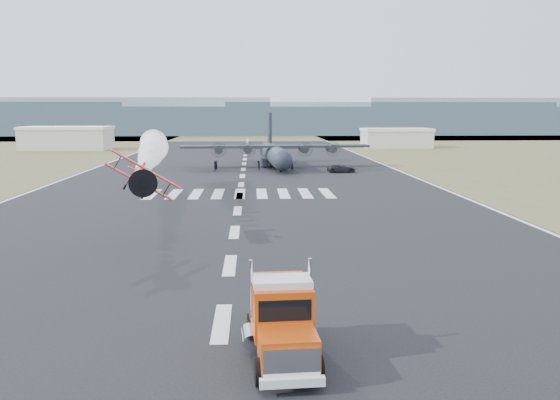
{
  "coord_description": "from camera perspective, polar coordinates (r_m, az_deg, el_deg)",
  "views": [
    {
      "loc": [
        1.68,
        -30.59,
        11.32
      ],
      "look_at": [
        3.97,
        17.6,
        4.0
      ],
      "focal_mm": 38.0,
      "sensor_mm": 36.0,
      "label": 1
    }
  ],
  "objects": [
    {
      "name": "ground",
      "position": [
        32.66,
        -5.62,
        -11.69
      ],
      "size": [
        500.0,
        500.0,
        0.0
      ],
      "primitive_type": "plane",
      "color": "black",
      "rests_on": "ground"
    },
    {
      "name": "scrub_far",
      "position": [
        260.84,
        -3.1,
        6.12
      ],
      "size": [
        500.0,
        80.0,
        0.0
      ],
      "primitive_type": "cube",
      "color": "brown",
      "rests_on": "ground"
    },
    {
      "name": "runway_markings",
      "position": [
        91.31,
        -3.76,
        1.49
      ],
      "size": [
        60.0,
        260.0,
        0.01
      ],
      "primitive_type": null,
      "color": "silver",
      "rests_on": "ground"
    },
    {
      "name": "ridge_seg_c",
      "position": [
        298.15,
        -15.79,
        7.76
      ],
      "size": [
        150.0,
        50.0,
        17.0
      ],
      "primitive_type": "cube",
      "color": "#7E93A0",
      "rests_on": "ground"
    },
    {
      "name": "ridge_seg_d",
      "position": [
        290.63,
        -3.08,
        7.66
      ],
      "size": [
        150.0,
        50.0,
        13.0
      ],
      "primitive_type": "cube",
      "color": "#7E93A0",
      "rests_on": "ground"
    },
    {
      "name": "ridge_seg_e",
      "position": [
        297.43,
        9.66,
        7.77
      ],
      "size": [
        150.0,
        50.0,
        15.0
      ],
      "primitive_type": "cube",
      "color": "#7E93A0",
      "rests_on": "ground"
    },
    {
      "name": "ridge_seg_f",
      "position": [
        317.67,
        21.3,
        7.53
      ],
      "size": [
        150.0,
        50.0,
        17.0
      ],
      "primitive_type": "cube",
      "color": "#7E93A0",
      "rests_on": "ground"
    },
    {
      "name": "hangar_left",
      "position": [
        183.78,
        -19.8,
        5.65
      ],
      "size": [
        24.5,
        14.5,
        6.7
      ],
      "color": "#B8B0A3",
      "rests_on": "ground"
    },
    {
      "name": "hangar_right",
      "position": [
        186.13,
        11.12,
        5.9
      ],
      "size": [
        20.5,
        12.5,
        5.9
      ],
      "color": "#B8B0A3",
      "rests_on": "ground"
    },
    {
      "name": "semi_truck",
      "position": [
        27.7,
        0.15,
        -11.32
      ],
      "size": [
        3.27,
        8.56,
        3.8
      ],
      "rotation": [
        0.0,
        0.0,
        0.06
      ],
      "color": "black",
      "rests_on": "ground"
    },
    {
      "name": "aerobatic_biplane",
      "position": [
        51.11,
        -13.28,
        2.19
      ],
      "size": [
        5.69,
        5.93,
        4.71
      ],
      "rotation": [
        0.0,
        0.55,
        0.13
      ],
      "color": "red"
    },
    {
      "name": "smoke_trail",
      "position": [
        83.48,
        -12.15,
        4.85
      ],
      "size": [
        7.35,
        39.91,
        4.1
      ],
      "rotation": [
        0.0,
        0.0,
        0.13
      ],
      "color": "white"
    },
    {
      "name": "transport_aircraft",
      "position": [
        120.23,
        -0.53,
        4.56
      ],
      "size": [
        37.67,
        30.99,
        10.87
      ],
      "rotation": [
        0.0,
        0.0,
        0.06
      ],
      "color": "#1E242D",
      "rests_on": "ground"
    },
    {
      "name": "support_vehicle",
      "position": [
        109.74,
        5.92,
        3.04
      ],
      "size": [
        5.42,
        2.83,
        1.46
      ],
      "primitive_type": "imported",
      "rotation": [
        0.0,
        0.0,
        1.65
      ],
      "color": "black",
      "rests_on": "ground"
    },
    {
      "name": "crew_a",
      "position": [
        114.19,
        -6.17,
        3.31
      ],
      "size": [
        0.76,
        0.71,
        1.67
      ],
      "primitive_type": "imported",
      "rotation": [
        0.0,
        0.0,
        2.71
      ],
      "color": "black",
      "rests_on": "ground"
    },
    {
      "name": "crew_b",
      "position": [
        114.36,
        -0.99,
        3.39
      ],
      "size": [
        0.92,
        0.63,
        1.76
      ],
      "primitive_type": "imported",
      "rotation": [
        0.0,
        0.0,
        3.27
      ],
      "color": "black",
      "rests_on": "ground"
    },
    {
      "name": "crew_c",
      "position": [
        116.93,
        -1.22,
        3.48
      ],
      "size": [
        1.19,
        0.96,
        1.68
      ],
      "primitive_type": "imported",
      "rotation": [
        0.0,
        0.0,
        3.63
      ],
      "color": "black",
      "rests_on": "ground"
    },
    {
      "name": "crew_d",
      "position": [
        114.8,
        -0.49,
        3.42
      ],
      "size": [
        1.17,
        1.11,
        1.82
      ],
      "primitive_type": "imported",
      "rotation": [
        0.0,
        0.0,
        5.57
      ],
      "color": "black",
      "rests_on": "ground"
    },
    {
      "name": "crew_e",
      "position": [
        116.36,
        -6.18,
        3.4
      ],
      "size": [
        0.9,
        0.95,
        1.66
      ],
      "primitive_type": "imported",
      "rotation": [
        0.0,
        0.0,
        0.9
      ],
      "color": "black",
      "rests_on": "ground"
    },
    {
      "name": "crew_f",
      "position": [
        111.9,
        -6.26,
        3.26
      ],
      "size": [
        0.64,
        1.78,
        1.9
      ],
      "primitive_type": "imported",
      "rotation": [
        0.0,
        0.0,
        1.53
      ],
      "color": "black",
      "rests_on": "ground"
    },
    {
      "name": "crew_g",
      "position": [
        112.28,
        1.18,
        3.24
      ],
      "size": [
        0.72,
        0.68,
        1.55
      ],
      "primitive_type": "imported",
      "rotation": [
        0.0,
        0.0,
        2.64
      ],
      "color": "black",
      "rests_on": "ground"
    },
    {
      "name": "crew_h",
      "position": [
        114.11,
        -2.11,
        3.37
      ],
      "size": [
        0.67,
        0.94,
        1.77
      ],
      "primitive_type": "imported",
      "rotation": [
        0.0,
        0.0,
        4.54
      ],
      "color": "black",
      "rests_on": "ground"
    }
  ]
}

